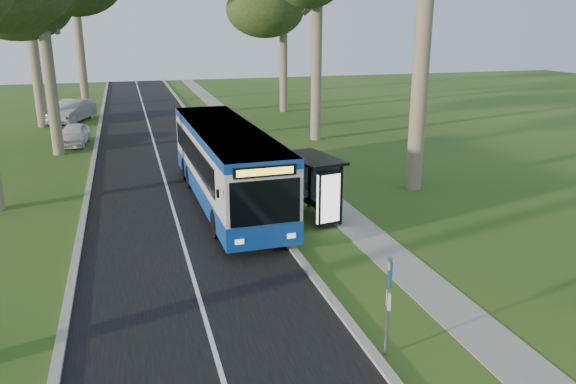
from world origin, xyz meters
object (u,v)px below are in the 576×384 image
car_white (74,135)px  bus_shelter (319,178)px  car_silver (72,111)px  bus (226,165)px  bus_stop_sign (389,296)px  litter_bin (277,189)px

car_white → bus_shelter: bearing=-54.4°
car_white → car_silver: 9.03m
bus → car_white: (-7.09, 14.37, -1.03)m
bus_stop_sign → bus_shelter: bearing=96.0°
car_silver → litter_bin: bearing=-45.9°
bus_shelter → car_silver: size_ratio=0.62×
bus → litter_bin: 2.47m
car_white → litter_bin: bearing=-51.8°
bus_stop_sign → car_silver: bearing=120.0°
bus_shelter → car_white: 20.20m
car_white → bus_stop_sign: bearing=-66.6°
bus_shelter → litter_bin: 3.39m
bus_stop_sign → car_white: bearing=123.2°
bus → bus_stop_sign: size_ratio=5.07×
bus_shelter → litter_bin: size_ratio=3.32×
bus → car_silver: bearing=107.0°
car_silver → car_white: bearing=-64.3°
bus_stop_sign → litter_bin: 12.24m
litter_bin → car_silver: bearing=113.1°
bus → bus_stop_sign: bearing=-84.5°
bus → car_white: bearing=114.8°
bus_stop_sign → car_white: size_ratio=0.63×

